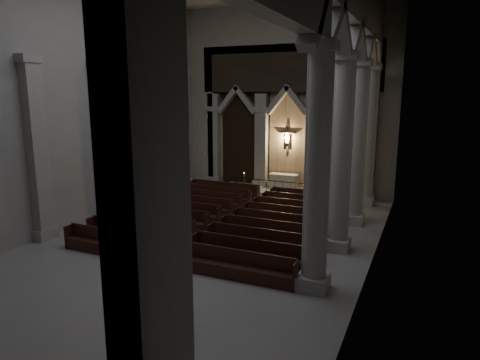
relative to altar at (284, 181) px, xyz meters
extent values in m
plane|color=gray|center=(0.06, -11.21, -0.63)|extent=(24.00, 24.00, 0.00)
cube|color=#9F9C95|center=(0.06, 0.79, 5.37)|extent=(14.00, 0.10, 12.00)
cube|color=#9F9C95|center=(-6.94, -11.21, 5.37)|extent=(0.10, 24.00, 12.00)
cube|color=#9F9C95|center=(7.06, -11.21, 5.37)|extent=(0.10, 24.00, 12.00)
cube|color=#A7A49C|center=(-5.34, 0.29, 2.57)|extent=(0.80, 0.50, 6.40)
cube|color=#A7A49C|center=(-5.34, 0.29, -0.38)|extent=(1.05, 0.70, 0.50)
cube|color=#A7A49C|center=(-5.34, 0.29, 4.72)|extent=(1.00, 0.65, 0.35)
cube|color=#A7A49C|center=(-1.74, 0.29, 2.57)|extent=(0.80, 0.50, 6.40)
cube|color=#A7A49C|center=(-1.74, 0.29, -0.38)|extent=(1.05, 0.70, 0.50)
cube|color=#A7A49C|center=(-1.74, 0.29, 4.72)|extent=(1.00, 0.65, 0.35)
cube|color=#A7A49C|center=(1.86, 0.29, 2.57)|extent=(0.80, 0.50, 6.40)
cube|color=#A7A49C|center=(1.86, 0.29, -0.38)|extent=(1.05, 0.70, 0.50)
cube|color=#A7A49C|center=(1.86, 0.29, 4.72)|extent=(1.00, 0.65, 0.35)
cube|color=#A7A49C|center=(5.46, 0.29, 2.57)|extent=(0.80, 0.50, 6.40)
cube|color=#A7A49C|center=(5.46, 0.29, -0.38)|extent=(1.05, 0.70, 0.50)
cube|color=#A7A49C|center=(5.46, 0.29, 4.72)|extent=(1.00, 0.65, 0.35)
cube|color=black|center=(-3.54, 0.64, 2.87)|extent=(2.60, 0.15, 7.00)
cube|color=tan|center=(0.06, 0.64, 2.87)|extent=(2.60, 0.15, 7.00)
cube|color=black|center=(3.66, 0.64, 2.87)|extent=(2.60, 0.15, 7.00)
cube|color=black|center=(0.06, 0.29, 7.37)|extent=(12.00, 0.50, 3.00)
cube|color=#A7A49C|center=(-6.14, 0.29, 3.87)|extent=(1.60, 0.50, 9.00)
cube|color=#A7A49C|center=(6.26, 0.29, 3.87)|extent=(1.60, 0.50, 9.00)
cube|color=#A7A49C|center=(0.06, 0.29, 9.87)|extent=(14.00, 0.50, 3.00)
plane|color=#EACF69|center=(0.06, 0.61, 2.87)|extent=(1.50, 0.00, 1.50)
cube|color=#533A1C|center=(0.06, 0.52, 2.87)|extent=(0.13, 0.08, 1.80)
cube|color=#533A1C|center=(0.06, 0.52, 3.22)|extent=(1.10, 0.08, 0.13)
cube|color=tan|center=(0.06, 0.46, 2.82)|extent=(0.26, 0.10, 0.60)
sphere|color=tan|center=(0.06, 0.46, 3.22)|extent=(0.17, 0.17, 0.17)
cylinder|color=tan|center=(-0.20, 0.46, 3.19)|extent=(0.45, 0.08, 0.08)
cylinder|color=tan|center=(0.32, 0.46, 3.19)|extent=(0.45, 0.08, 0.08)
cube|color=#A7A49C|center=(5.56, -1.71, -0.38)|extent=(1.00, 1.00, 0.50)
cylinder|color=#A7A49C|center=(5.56, -1.71, 3.37)|extent=(0.70, 0.70, 7.50)
cube|color=#A7A49C|center=(5.56, -1.71, 7.22)|extent=(0.95, 0.95, 0.35)
cube|color=#A7A49C|center=(5.56, -5.71, -0.38)|extent=(1.00, 1.00, 0.50)
cylinder|color=#A7A49C|center=(5.56, -5.71, 3.37)|extent=(0.70, 0.70, 7.50)
cube|color=#A7A49C|center=(5.56, -5.71, 7.22)|extent=(0.95, 0.95, 0.35)
cube|color=#A7A49C|center=(5.56, -9.71, -0.38)|extent=(1.00, 1.00, 0.50)
cylinder|color=#A7A49C|center=(5.56, -9.71, 3.37)|extent=(0.70, 0.70, 7.50)
cube|color=#A7A49C|center=(5.56, -9.71, 7.22)|extent=(0.95, 0.95, 0.35)
cube|color=#A7A49C|center=(5.56, -13.71, -0.38)|extent=(1.00, 1.00, 0.50)
cylinder|color=#A7A49C|center=(5.56, -13.71, 3.37)|extent=(0.70, 0.70, 7.50)
cube|color=#A7A49C|center=(5.56, -13.71, 7.22)|extent=(0.95, 0.95, 0.35)
cube|color=#A7A49C|center=(5.56, 0.19, 3.97)|extent=(0.55, 1.20, 9.20)
cube|color=#A7A49C|center=(5.56, -22.61, 3.97)|extent=(0.55, 1.20, 9.20)
cube|color=#A7A49C|center=(-6.69, -1.71, -0.38)|extent=(0.60, 1.00, 0.50)
cube|color=#A7A49C|center=(-6.69, -1.71, 3.37)|extent=(0.50, 0.80, 7.50)
cube|color=#A7A49C|center=(-6.69, -1.71, 7.22)|extent=(0.60, 1.00, 0.35)
cube|color=#A7A49C|center=(-6.69, -5.71, -0.38)|extent=(0.60, 1.00, 0.50)
cube|color=#A7A49C|center=(-6.69, -5.71, 3.37)|extent=(0.50, 0.80, 7.50)
cube|color=#A7A49C|center=(-6.69, -5.71, 7.22)|extent=(0.60, 1.00, 0.35)
cube|color=#A7A49C|center=(-6.69, -9.71, -0.38)|extent=(0.60, 1.00, 0.50)
cube|color=#A7A49C|center=(-6.69, -9.71, 3.37)|extent=(0.50, 0.80, 7.50)
cube|color=#A7A49C|center=(-6.69, -9.71, 7.22)|extent=(0.60, 1.00, 0.35)
cube|color=#A7A49C|center=(-6.69, -13.71, -0.38)|extent=(0.60, 1.00, 0.50)
cube|color=#A7A49C|center=(-6.69, -13.71, 3.37)|extent=(0.50, 0.80, 7.50)
cube|color=#A7A49C|center=(-6.69, -13.71, 7.22)|extent=(0.60, 1.00, 0.35)
cube|color=#A7A49C|center=(0.06, -0.61, -0.56)|extent=(8.50, 2.60, 0.15)
cube|color=#BDB6A6|center=(0.00, 0.00, -0.02)|extent=(1.74, 0.68, 0.92)
cube|color=silver|center=(0.00, 0.00, 0.46)|extent=(1.88, 0.75, 0.04)
cube|color=black|center=(0.06, -1.98, 0.38)|extent=(5.35, 0.05, 0.05)
cube|color=black|center=(-2.62, -1.98, -0.10)|extent=(0.09, 0.09, 1.07)
cube|color=black|center=(2.73, -1.98, -0.10)|extent=(0.09, 0.09, 1.07)
cylinder|color=black|center=(-2.08, -1.98, -0.13)|extent=(0.02, 0.02, 0.98)
cylinder|color=black|center=(-1.55, -1.98, -0.13)|extent=(0.02, 0.02, 0.98)
cylinder|color=black|center=(-1.01, -1.98, -0.13)|extent=(0.02, 0.02, 0.98)
cylinder|color=black|center=(-0.48, -1.98, -0.13)|extent=(0.02, 0.02, 0.98)
cylinder|color=black|center=(0.06, -1.98, -0.13)|extent=(0.02, 0.02, 0.98)
cylinder|color=black|center=(0.59, -1.98, -0.13)|extent=(0.02, 0.02, 0.98)
cylinder|color=black|center=(1.13, -1.98, -0.13)|extent=(0.02, 0.02, 0.98)
cylinder|color=black|center=(1.66, -1.98, -0.13)|extent=(0.02, 0.02, 0.98)
cylinder|color=black|center=(2.20, -1.98, -0.13)|extent=(0.02, 0.02, 0.98)
cylinder|color=#A17231|center=(-2.29, -1.40, -0.61)|extent=(0.22, 0.22, 0.05)
cylinder|color=#A17231|center=(-2.29, -1.40, -0.09)|extent=(0.03, 0.03, 1.04)
cylinder|color=#A17231|center=(-2.29, -1.40, 0.43)|extent=(0.11, 0.11, 0.02)
cylinder|color=beige|center=(-2.29, -1.40, 0.52)|extent=(0.04, 0.04, 0.18)
sphere|color=#ECA952|center=(-2.29, -1.40, 0.63)|extent=(0.04, 0.04, 0.04)
cylinder|color=#A17231|center=(3.50, -1.39, -0.61)|extent=(0.22, 0.22, 0.05)
cylinder|color=#A17231|center=(3.50, -1.39, -0.07)|extent=(0.03, 0.03, 1.07)
cylinder|color=#A17231|center=(3.50, -1.39, 0.47)|extent=(0.11, 0.11, 0.02)
cylinder|color=beige|center=(3.50, -1.39, 0.56)|extent=(0.04, 0.04, 0.19)
sphere|color=#ECA952|center=(3.50, -1.39, 0.68)|extent=(0.04, 0.04, 0.04)
cube|color=black|center=(-2.64, -3.71, -0.39)|extent=(4.54, 0.43, 0.49)
cube|color=black|center=(-2.64, -3.51, 0.12)|extent=(4.54, 0.08, 0.54)
cube|color=black|center=(-4.91, -3.71, -0.15)|extent=(0.06, 0.49, 0.97)
cube|color=black|center=(-0.37, -3.71, -0.15)|extent=(0.06, 0.49, 0.97)
cube|color=black|center=(2.76, -3.71, -0.39)|extent=(4.54, 0.43, 0.49)
cube|color=black|center=(2.76, -3.51, 0.12)|extent=(4.54, 0.08, 0.54)
cube|color=black|center=(0.49, -3.71, -0.15)|extent=(0.06, 0.49, 0.97)
cube|color=black|center=(5.03, -3.71, -0.15)|extent=(0.06, 0.49, 0.97)
cube|color=black|center=(-2.64, -5.00, -0.39)|extent=(4.54, 0.43, 0.49)
cube|color=black|center=(-2.64, -4.80, 0.12)|extent=(4.54, 0.08, 0.54)
cube|color=black|center=(-4.91, -5.00, -0.15)|extent=(0.06, 0.49, 0.97)
cube|color=black|center=(-0.37, -5.00, -0.15)|extent=(0.06, 0.49, 0.97)
cube|color=black|center=(2.76, -5.00, -0.39)|extent=(4.54, 0.43, 0.49)
cube|color=black|center=(2.76, -4.80, 0.12)|extent=(4.54, 0.08, 0.54)
cube|color=black|center=(0.49, -5.00, -0.15)|extent=(0.06, 0.49, 0.97)
cube|color=black|center=(5.03, -5.00, -0.15)|extent=(0.06, 0.49, 0.97)
cube|color=black|center=(-2.64, -6.29, -0.39)|extent=(4.54, 0.43, 0.49)
cube|color=black|center=(-2.64, -6.09, 0.12)|extent=(4.54, 0.08, 0.54)
cube|color=black|center=(-4.91, -6.29, -0.15)|extent=(0.06, 0.49, 0.97)
cube|color=black|center=(-0.37, -6.29, -0.15)|extent=(0.06, 0.49, 0.97)
cube|color=black|center=(2.76, -6.29, -0.39)|extent=(4.54, 0.43, 0.49)
cube|color=black|center=(2.76, -6.09, 0.12)|extent=(4.54, 0.08, 0.54)
cube|color=black|center=(0.49, -6.29, -0.15)|extent=(0.06, 0.49, 0.97)
cube|color=black|center=(5.03, -6.29, -0.15)|extent=(0.06, 0.49, 0.97)
cube|color=black|center=(-2.64, -7.59, -0.39)|extent=(4.54, 0.43, 0.49)
cube|color=black|center=(-2.64, -7.38, 0.12)|extent=(4.54, 0.08, 0.54)
cube|color=black|center=(-4.91, -7.59, -0.15)|extent=(0.06, 0.49, 0.97)
cube|color=black|center=(-0.37, -7.59, -0.15)|extent=(0.06, 0.49, 0.97)
cube|color=black|center=(2.76, -7.59, -0.39)|extent=(4.54, 0.43, 0.49)
cube|color=black|center=(2.76, -7.38, 0.12)|extent=(4.54, 0.08, 0.54)
cube|color=black|center=(0.49, -7.59, -0.15)|extent=(0.06, 0.49, 0.97)
cube|color=black|center=(5.03, -7.59, -0.15)|extent=(0.06, 0.49, 0.97)
cube|color=black|center=(-2.64, -8.88, -0.39)|extent=(4.54, 0.43, 0.49)
cube|color=black|center=(-2.64, -8.67, 0.12)|extent=(4.54, 0.08, 0.54)
cube|color=black|center=(-4.91, -8.88, -0.15)|extent=(0.06, 0.49, 0.97)
cube|color=black|center=(-0.37, -8.88, -0.15)|extent=(0.06, 0.49, 0.97)
cube|color=black|center=(2.76, -8.88, -0.39)|extent=(4.54, 0.43, 0.49)
cube|color=black|center=(2.76, -8.67, 0.12)|extent=(4.54, 0.08, 0.54)
cube|color=black|center=(0.49, -8.88, -0.15)|extent=(0.06, 0.49, 0.97)
cube|color=black|center=(5.03, -8.88, -0.15)|extent=(0.06, 0.49, 0.97)
cube|color=black|center=(-2.64, -10.17, -0.39)|extent=(4.54, 0.43, 0.49)
cube|color=black|center=(-2.64, -9.96, 0.12)|extent=(4.54, 0.08, 0.54)
cube|color=black|center=(-4.91, -10.17, -0.15)|extent=(0.06, 0.49, 0.97)
cube|color=black|center=(-0.37, -10.17, -0.15)|extent=(0.06, 0.49, 0.97)
cube|color=black|center=(2.76, -10.17, -0.39)|extent=(4.54, 0.43, 0.49)
cube|color=black|center=(2.76, -9.96, 0.12)|extent=(4.54, 0.08, 0.54)
cube|color=black|center=(0.49, -10.17, -0.15)|extent=(0.06, 0.49, 0.97)
cube|color=black|center=(5.03, -10.17, -0.15)|extent=(0.06, 0.49, 0.97)
cube|color=black|center=(-2.64, -11.46, -0.39)|extent=(4.54, 0.43, 0.49)
cube|color=black|center=(-2.64, -11.25, 0.12)|extent=(4.54, 0.08, 0.54)
cube|color=black|center=(-4.91, -11.46, -0.15)|extent=(0.06, 0.49, 0.97)
cube|color=black|center=(-0.37, -11.46, -0.15)|extent=(0.06, 0.49, 0.97)
cube|color=black|center=(2.76, -11.46, -0.39)|extent=(4.54, 0.43, 0.49)
cube|color=black|center=(2.76, -11.25, 0.12)|extent=(4.54, 0.08, 0.54)
cube|color=black|center=(0.49, -11.46, -0.15)|extent=(0.06, 0.49, 0.97)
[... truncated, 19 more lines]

